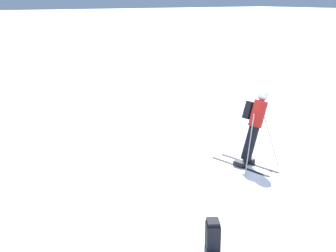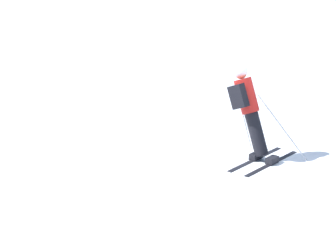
{
  "view_description": "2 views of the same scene",
  "coord_description": "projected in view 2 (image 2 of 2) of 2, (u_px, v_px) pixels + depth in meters",
  "views": [
    {
      "loc": [
        -7.38,
        -7.94,
        3.97
      ],
      "look_at": [
        -1.04,
        1.52,
        0.84
      ],
      "focal_mm": 50.0,
      "sensor_mm": 36.0,
      "label": 1
    },
    {
      "loc": [
        -6.03,
        8.11,
        3.66
      ],
      "look_at": [
        1.17,
        1.59,
        0.81
      ],
      "focal_mm": 60.0,
      "sensor_mm": 36.0,
      "label": 2
    }
  ],
  "objects": [
    {
      "name": "skier",
      "position": [
        249.0,
        107.0,
        10.61
      ],
      "size": [
        1.36,
        1.83,
        1.85
      ],
      "rotation": [
        0.0,
        0.0,
        0.13
      ],
      "color": "black",
      "rests_on": "ground"
    },
    {
      "name": "ground_plane",
      "position": [
        272.0,
        164.0,
        10.55
      ],
      "size": [
        300.0,
        300.0,
        0.0
      ],
      "primitive_type": "plane",
      "color": "white"
    }
  ]
}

